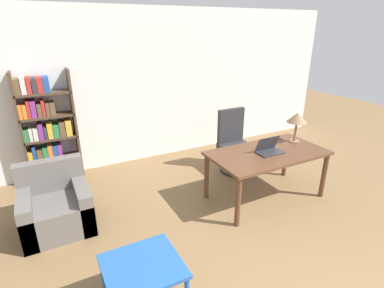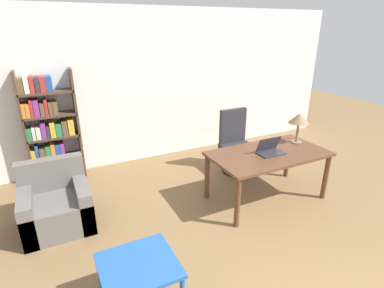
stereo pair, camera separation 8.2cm
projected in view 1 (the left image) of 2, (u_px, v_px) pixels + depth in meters
wall_back at (149, 87)px, 5.40m from camera, size 8.00×0.06×2.70m
desk at (267, 157)px, 4.24m from camera, size 1.65×0.89×0.72m
laptop at (269, 149)px, 4.17m from camera, size 0.37×0.23×0.23m
table_lamp at (297, 119)px, 4.46m from camera, size 0.30×0.30×0.46m
office_chair at (235, 144)px, 5.18m from camera, size 0.57×0.57×1.07m
side_table_blue at (143, 271)px, 2.54m from camera, size 0.65×0.60×0.50m
armchair at (56, 208)px, 3.71m from camera, size 0.80×0.77×0.81m
bookshelf at (46, 133)px, 4.66m from camera, size 0.80×0.28×1.78m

